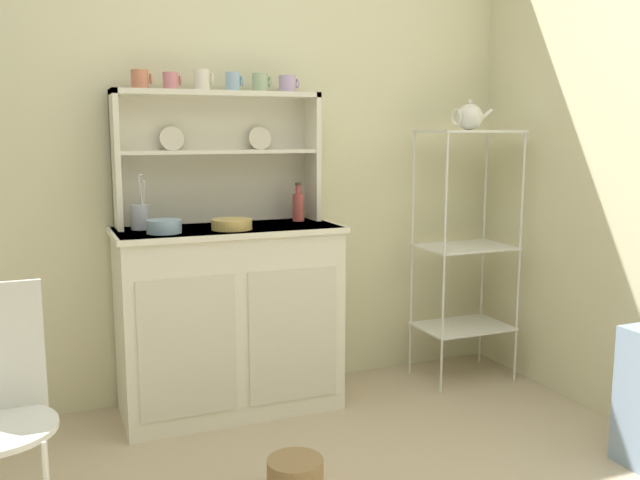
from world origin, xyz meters
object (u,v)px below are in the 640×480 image
(hutch_shelf_unit, at_px, (217,146))
(cup_terracotta_0, at_px, (140,79))
(bakers_rack, at_px, (466,233))
(bowl_mixing_large, at_px, (164,226))
(floor_basket, at_px, (295,477))
(utensil_jar, at_px, (140,216))
(hutch_cabinet, at_px, (229,317))
(porcelain_teapot, at_px, (469,117))
(jam_bottle, at_px, (298,206))

(hutch_shelf_unit, xyz_separation_m, cup_terracotta_0, (-0.34, -0.04, 0.29))
(bakers_rack, xyz_separation_m, bowl_mixing_large, (-1.54, -0.02, 0.12))
(floor_basket, distance_m, cup_terracotta_0, 1.78)
(hutch_shelf_unit, height_order, bowl_mixing_large, hutch_shelf_unit)
(utensil_jar, bearing_deg, hutch_shelf_unit, 12.70)
(floor_basket, bearing_deg, utensil_jar, 112.48)
(hutch_cabinet, bearing_deg, hutch_shelf_unit, 90.00)
(bakers_rack, height_order, utensil_jar, bakers_rack)
(bakers_rack, height_order, porcelain_teapot, porcelain_teapot)
(utensil_jar, height_order, porcelain_teapot, porcelain_teapot)
(bowl_mixing_large, height_order, utensil_jar, utensil_jar)
(bowl_mixing_large, xyz_separation_m, utensil_jar, (-0.08, 0.15, 0.03))
(cup_terracotta_0, xyz_separation_m, jam_bottle, (0.72, -0.04, -0.58))
(bowl_mixing_large, bearing_deg, floor_basket, -68.54)
(utensil_jar, bearing_deg, jam_bottle, 0.66)
(hutch_shelf_unit, height_order, bakers_rack, hutch_shelf_unit)
(bowl_mixing_large, distance_m, jam_bottle, 0.69)
(hutch_cabinet, relative_size, floor_basket, 4.99)
(bakers_rack, height_order, bowl_mixing_large, bakers_rack)
(hutch_shelf_unit, xyz_separation_m, bakers_rack, (1.25, -0.21, -0.45))
(bakers_rack, bearing_deg, utensil_jar, 175.48)
(bowl_mixing_large, xyz_separation_m, jam_bottle, (0.67, 0.16, 0.04))
(floor_basket, xyz_separation_m, bowl_mixing_large, (-0.30, 0.77, 0.82))
(hutch_cabinet, xyz_separation_m, jam_bottle, (0.37, 0.09, 0.49))
(hutch_shelf_unit, relative_size, jam_bottle, 5.10)
(bakers_rack, distance_m, bowl_mixing_large, 1.55)
(hutch_shelf_unit, height_order, cup_terracotta_0, cup_terracotta_0)
(hutch_cabinet, height_order, bakers_rack, bakers_rack)
(bowl_mixing_large, bearing_deg, bakers_rack, 0.85)
(hutch_cabinet, bearing_deg, bakers_rack, -2.32)
(bowl_mixing_large, relative_size, porcelain_teapot, 0.66)
(jam_bottle, distance_m, utensil_jar, 0.75)
(jam_bottle, bearing_deg, porcelain_teapot, -8.94)
(floor_basket, bearing_deg, hutch_shelf_unit, 90.44)
(floor_basket, relative_size, jam_bottle, 1.10)
(jam_bottle, bearing_deg, floor_basket, -111.50)
(floor_basket, height_order, porcelain_teapot, porcelain_teapot)
(cup_terracotta_0, distance_m, bowl_mixing_large, 0.65)
(bowl_mixing_large, bearing_deg, porcelain_teapot, 0.85)
(utensil_jar, bearing_deg, bakers_rack, -4.52)
(utensil_jar, xyz_separation_m, porcelain_teapot, (1.62, -0.13, 0.44))
(hutch_shelf_unit, xyz_separation_m, floor_basket, (0.01, -1.01, -1.16))
(hutch_shelf_unit, relative_size, porcelain_teapot, 4.26)
(cup_terracotta_0, distance_m, porcelain_teapot, 1.60)
(hutch_shelf_unit, bearing_deg, bowl_mixing_large, -141.49)
(utensil_jar, bearing_deg, hutch_cabinet, -11.73)
(bakers_rack, bearing_deg, porcelain_teapot, 180.00)
(hutch_cabinet, relative_size, hutch_shelf_unit, 1.07)
(hutch_shelf_unit, xyz_separation_m, porcelain_teapot, (1.24, -0.21, 0.14))
(jam_bottle, height_order, utensil_jar, utensil_jar)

